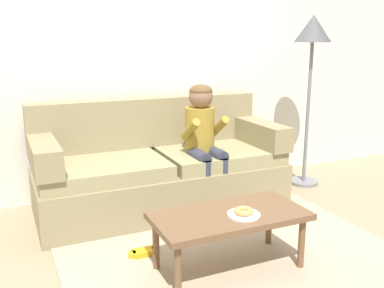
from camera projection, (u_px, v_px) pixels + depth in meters
ground at (215, 241)px, 3.25m from camera, size 10.00×10.00×0.00m
wall_back at (151, 47)px, 4.16m from camera, size 8.00×0.10×2.80m
area_rug at (232, 255)px, 3.03m from camera, size 2.30×1.83×0.01m
couch at (160, 169)px, 3.87m from camera, size 2.16×0.90×0.95m
coffee_table at (229, 219)px, 2.77m from camera, size 0.99×0.49×0.39m
person_child at (204, 135)px, 3.74m from camera, size 0.34×0.58×1.10m
plate at (244, 215)px, 2.72m from camera, size 0.21×0.21×0.01m
donut at (244, 211)px, 2.71m from camera, size 0.17×0.17×0.04m
toy_controller at (144, 253)px, 3.01m from camera, size 0.23×0.09×0.05m
floor_lamp at (312, 44)px, 4.22m from camera, size 0.36×0.36×1.71m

